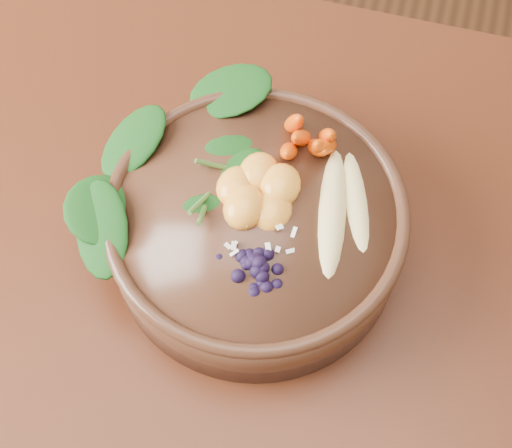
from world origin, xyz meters
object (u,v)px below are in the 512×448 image
object	(u,v)px
carrot_cluster	(311,117)
mandarin_cluster	(258,184)
dining_table	(168,344)
kale_heap	(209,143)
blueberry_pile	(259,257)
stoneware_bowl	(256,229)
banana_halves	(346,199)

from	to	relation	value
carrot_cluster	mandarin_cluster	distance (m)	0.08
dining_table	kale_heap	distance (m)	0.24
blueberry_pile	dining_table	bearing A→B (deg)	-157.13
kale_heap	carrot_cluster	size ratio (longest dim) A/B	2.38
kale_heap	blueberry_pile	world-z (taller)	kale_heap
stoneware_bowl	banana_halves	distance (m)	0.10
banana_halves	mandarin_cluster	xyz separation A→B (m)	(-0.08, -0.01, 0.00)
kale_heap	mandarin_cluster	world-z (taller)	kale_heap
kale_heap	banana_halves	world-z (taller)	kale_heap
mandarin_cluster	blueberry_pile	bearing A→B (deg)	-74.19
dining_table	carrot_cluster	distance (m)	0.29
banana_halves	blueberry_pile	xyz separation A→B (m)	(-0.06, -0.08, 0.01)
dining_table	blueberry_pile	world-z (taller)	blueberry_pile
kale_heap	carrot_cluster	bearing A→B (deg)	25.58
dining_table	kale_heap	size ratio (longest dim) A/B	8.59
stoneware_bowl	blueberry_pile	bearing A→B (deg)	-72.07
mandarin_cluster	blueberry_pile	xyz separation A→B (m)	(0.02, -0.07, 0.00)
mandarin_cluster	blueberry_pile	distance (m)	0.08
stoneware_bowl	blueberry_pile	size ratio (longest dim) A/B	2.16
dining_table	kale_heap	world-z (taller)	kale_heap
stoneware_bowl	kale_heap	distance (m)	0.09
carrot_cluster	blueberry_pile	size ratio (longest dim) A/B	0.60
dining_table	mandarin_cluster	bearing A→B (deg)	58.00
carrot_cluster	banana_halves	distance (m)	0.08
carrot_cluster	blueberry_pile	world-z (taller)	carrot_cluster
stoneware_bowl	mandarin_cluster	xyz separation A→B (m)	(-0.00, 0.02, 0.05)
stoneware_bowl	kale_heap	size ratio (longest dim) A/B	1.53
dining_table	stoneware_bowl	size ratio (longest dim) A/B	5.63
dining_table	carrot_cluster	size ratio (longest dim) A/B	20.40
banana_halves	blueberry_pile	world-z (taller)	blueberry_pile
dining_table	mandarin_cluster	world-z (taller)	mandarin_cluster
stoneware_bowl	banana_halves	world-z (taller)	banana_halves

